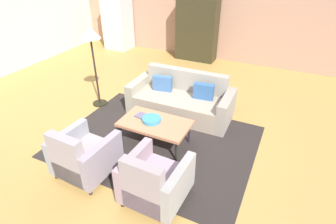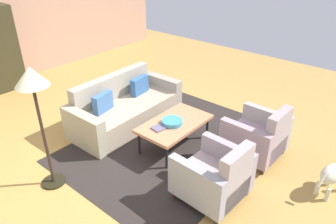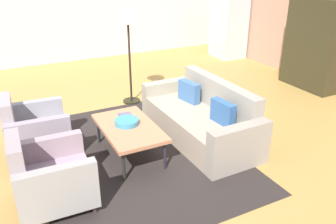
{
  "view_description": "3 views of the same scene",
  "coord_description": "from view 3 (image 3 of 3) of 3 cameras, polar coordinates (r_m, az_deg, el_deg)",
  "views": [
    {
      "loc": [
        2.34,
        -3.92,
        3.02
      ],
      "look_at": [
        0.67,
        -0.43,
        0.68
      ],
      "focal_mm": 29.16,
      "sensor_mm": 36.0,
      "label": 1
    },
    {
      "loc": [
        -2.97,
        -3.22,
        3.04
      ],
      "look_at": [
        0.49,
        -0.31,
        0.55
      ],
      "focal_mm": 34.34,
      "sensor_mm": 36.0,
      "label": 2
    },
    {
      "loc": [
        4.41,
        -1.9,
        2.54
      ],
      "look_at": [
        0.73,
        -0.03,
        0.67
      ],
      "focal_mm": 37.14,
      "sensor_mm": 36.0,
      "label": 3
    }
  ],
  "objects": [
    {
      "name": "ground_plane",
      "position": [
        5.44,
        -3.14,
        -3.57
      ],
      "size": [
        11.31,
        11.31,
        0.0
      ],
      "primitive_type": "plane",
      "color": "#AB8442"
    },
    {
      "name": "wall_left",
      "position": [
        9.39,
        -15.63,
        16.52
      ],
      "size": [
        0.12,
        8.44,
        2.8
      ],
      "primitive_type": "cube",
      "color": "beige",
      "rests_on": "ground"
    },
    {
      "name": "area_rug",
      "position": [
        4.93,
        -5.69,
        -6.78
      ],
      "size": [
        3.4,
        2.6,
        0.01
      ],
      "primitive_type": "cube",
      "color": "#292421",
      "rests_on": "ground"
    },
    {
      "name": "couch",
      "position": [
        5.25,
        5.77,
        -1.21
      ],
      "size": [
        2.12,
        0.94,
        0.86
      ],
      "rotation": [
        0.0,
        0.0,
        3.16
      ],
      "color": "gray",
      "rests_on": "ground"
    },
    {
      "name": "coffee_table",
      "position": [
        4.72,
        -6.45,
        -2.72
      ],
      "size": [
        1.2,
        0.7,
        0.44
      ],
      "color": "black",
      "rests_on": "ground"
    },
    {
      "name": "armchair_left",
      "position": [
        5.08,
        -21.32,
        -3.13
      ],
      "size": [
        0.84,
        0.84,
        0.88
      ],
      "rotation": [
        0.0,
        0.0,
        -0.05
      ],
      "color": "black",
      "rests_on": "ground"
    },
    {
      "name": "armchair_right",
      "position": [
        4.03,
        -19.15,
        -10.28
      ],
      "size": [
        0.82,
        0.82,
        0.88
      ],
      "rotation": [
        0.0,
        0.0,
        -0.03
      ],
      "color": "#332721",
      "rests_on": "ground"
    },
    {
      "name": "fruit_bowl",
      "position": [
        4.74,
        -6.78,
        -1.62
      ],
      "size": [
        0.33,
        0.33,
        0.07
      ],
      "primitive_type": "cylinder",
      "color": "teal",
      "rests_on": "coffee_table"
    },
    {
      "name": "book_stack",
      "position": [
        4.97,
        -7.0,
        -0.66
      ],
      "size": [
        0.24,
        0.21,
        0.02
      ],
      "color": "#5E556E",
      "rests_on": "coffee_table"
    },
    {
      "name": "cabinet",
      "position": [
        7.72,
        22.98,
        10.16
      ],
      "size": [
        1.2,
        0.51,
        1.8
      ],
      "color": "#2F2A18",
      "rests_on": "ground"
    },
    {
      "name": "refrigerator",
      "position": [
        9.63,
        9.99,
        14.33
      ],
      "size": [
        0.8,
        0.73,
        1.85
      ],
      "color": "#B7BABF",
      "rests_on": "ground"
    },
    {
      "name": "floor_lamp",
      "position": [
        6.24,
        -6.57,
        14.06
      ],
      "size": [
        0.4,
        0.4,
        1.72
      ],
      "color": "black",
      "rests_on": "ground"
    }
  ]
}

